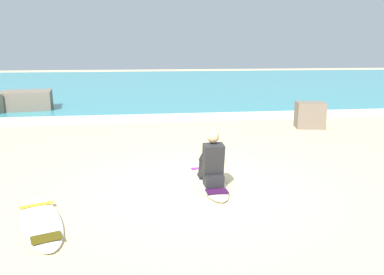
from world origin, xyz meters
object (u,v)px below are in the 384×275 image
at_px(surfboard_spare_near, 41,221).
at_px(shoreline_rock, 310,115).
at_px(surfer_seated, 212,163).
at_px(surfboard_main, 209,180).

bearing_deg(surfboard_spare_near, shoreline_rock, 40.98).
height_order(surfboard_spare_near, shoreline_rock, shoreline_rock).
distance_m(surfer_seated, surfboard_spare_near, 2.84).
bearing_deg(surfboard_main, shoreline_rock, 47.73).
relative_size(surfboard_main, shoreline_rock, 2.56).
xyz_separation_m(surfboard_main, surfboard_spare_near, (-2.60, -1.35, 0.00)).
bearing_deg(surfboard_spare_near, surfboard_main, 27.37).
relative_size(surfboard_main, surfer_seated, 2.25).
relative_size(surfer_seated, surfboard_spare_near, 0.48).
xyz_separation_m(surfboard_spare_near, shoreline_rock, (6.54, 5.68, 0.36)).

